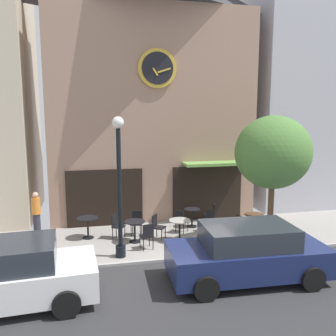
{
  "coord_description": "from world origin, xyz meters",
  "views": [
    {
      "loc": [
        -3.23,
        -10.21,
        4.55
      ],
      "look_at": [
        -0.53,
        2.01,
        2.59
      ],
      "focal_mm": 38.15,
      "sensor_mm": 36.0,
      "label": 1
    }
  ],
  "objects": [
    {
      "name": "cafe_chair_curbside",
      "position": [
        1.1,
        2.31,
        0.53
      ],
      "size": [
        0.51,
        0.51,
        0.9
      ],
      "color": "black",
      "rests_on": "ground_plane"
    },
    {
      "name": "cafe_table_center_right",
      "position": [
        -1.77,
        1.87,
        0.55
      ],
      "size": [
        0.74,
        0.74,
        0.77
      ],
      "color": "black",
      "rests_on": "ground_plane"
    },
    {
      "name": "parked_car_navy",
      "position": [
        0.87,
        -1.65,
        0.76
      ],
      "size": [
        4.36,
        2.15,
        1.55
      ],
      "color": "navy",
      "rests_on": "ground_plane"
    },
    {
      "name": "cafe_table_near_curb",
      "position": [
        0.68,
        3.06,
        0.5
      ],
      "size": [
        0.63,
        0.63,
        0.74
      ],
      "color": "black",
      "rests_on": "ground_plane"
    },
    {
      "name": "street_lamp",
      "position": [
        -2.38,
        0.66,
        2.25
      ],
      "size": [
        0.36,
        0.36,
        4.43
      ],
      "color": "black",
      "rests_on": "ground_plane"
    },
    {
      "name": "street_tree",
      "position": [
        2.76,
        0.6,
        3.22
      ],
      "size": [
        2.59,
        2.33,
        4.46
      ],
      "color": "brown",
      "rests_on": "ground_plane"
    },
    {
      "name": "cafe_chair_mid_row",
      "position": [
        2.03,
        1.28,
        0.53
      ],
      "size": [
        0.51,
        0.51,
        0.9
      ],
      "color": "black",
      "rests_on": "ground_plane"
    },
    {
      "name": "cafe_table_center_left",
      "position": [
        2.72,
        1.73,
        0.56
      ],
      "size": [
        0.74,
        0.74,
        0.77
      ],
      "color": "black",
      "rests_on": "ground_plane"
    },
    {
      "name": "cafe_chair_near_lamp",
      "position": [
        -1.6,
        2.63,
        0.53
      ],
      "size": [
        0.5,
        0.5,
        0.9
      ],
      "color": "black",
      "rests_on": "ground_plane"
    },
    {
      "name": "cafe_chair_outer",
      "position": [
        -0.95,
        1.98,
        0.53
      ],
      "size": [
        0.56,
        0.56,
        0.9
      ],
      "color": "black",
      "rests_on": "ground_plane"
    },
    {
      "name": "cafe_chair_corner",
      "position": [
        0.07,
        2.49,
        0.53
      ],
      "size": [
        0.57,
        0.57,
        0.9
      ],
      "color": "black",
      "rests_on": "ground_plane"
    },
    {
      "name": "neighbor_building_right",
      "position": [
        7.06,
        6.45,
        7.11
      ],
      "size": [
        5.3,
        4.84,
        14.22
      ],
      "color": "#B2B2BC",
      "rests_on": "ground_plane"
    },
    {
      "name": "cafe_chair_facing_wall",
      "position": [
        -1.45,
        1.07,
        0.53
      ],
      "size": [
        0.47,
        0.47,
        0.9
      ],
      "color": "black",
      "rests_on": "ground_plane"
    },
    {
      "name": "cafe_table_rightmost",
      "position": [
        -0.19,
        1.63,
        0.57
      ],
      "size": [
        0.76,
        0.76,
        0.77
      ],
      "color": "black",
      "rests_on": "ground_plane"
    },
    {
      "name": "cafe_chair_right_end",
      "position": [
        1.49,
        3.04,
        0.53
      ],
      "size": [
        0.49,
        0.49,
        0.9
      ],
      "color": "black",
      "rests_on": "ground_plane"
    },
    {
      "name": "cafe_chair_left_end",
      "position": [
        -2.37,
        2.39,
        0.53
      ],
      "size": [
        0.54,
        0.54,
        0.9
      ],
      "color": "black",
      "rests_on": "ground_plane"
    },
    {
      "name": "clock_building",
      "position": [
        -0.53,
        5.44,
        5.73
      ],
      "size": [
        8.65,
        4.21,
        11.07
      ],
      "color": "#9E7A66",
      "rests_on": "ground_plane"
    },
    {
      "name": "parked_car_white",
      "position": [
        -5.32,
        -1.69,
        0.76
      ],
      "size": [
        4.4,
        2.22,
        1.55
      ],
      "color": "white",
      "rests_on": "ground_plane"
    },
    {
      "name": "pedestrian_orange",
      "position": [
        -5.23,
        3.27,
        0.86
      ],
      "size": [
        0.45,
        0.45,
        1.67
      ],
      "color": "#2D2D38",
      "rests_on": "ground_plane"
    },
    {
      "name": "ground_plane",
      "position": [
        0.0,
        -1.16,
        -0.02
      ],
      "size": [
        26.51,
        10.42,
        0.13
      ],
      "color": "gray"
    },
    {
      "name": "cafe_table_near_door",
      "position": [
        -3.39,
        2.63,
        0.57
      ],
      "size": [
        0.76,
        0.76,
        0.77
      ],
      "color": "black",
      "rests_on": "ground_plane"
    }
  ]
}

